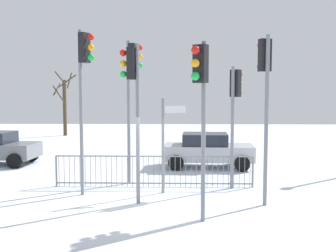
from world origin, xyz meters
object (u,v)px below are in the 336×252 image
traffic_light_mid_right (84,75)px  traffic_light_rear_left (132,80)px  traffic_light_foreground_right (133,87)px  car_silver_mid (208,150)px  traffic_light_rear_right (201,91)px  traffic_light_mid_left (265,82)px  bare_tree_left (64,104)px  traffic_light_foreground_left (235,99)px  direction_sign_post (165,140)px

traffic_light_mid_right → traffic_light_rear_left: bearing=165.9°
traffic_light_foreground_right → car_silver_mid: traffic_light_foreground_right is taller
traffic_light_rear_right → car_silver_mid: 7.73m
traffic_light_mid_left → traffic_light_mid_right: bearing=155.0°
traffic_light_rear_left → traffic_light_mid_right: bearing=-27.0°
traffic_light_mid_left → bare_tree_left: (-11.08, 18.18, -1.07)m
traffic_light_foreground_left → traffic_light_rear_right: size_ratio=0.92×
traffic_light_mid_right → traffic_light_rear_right: size_ratio=1.15×
traffic_light_rear_right → direction_sign_post: size_ratio=1.46×
traffic_light_foreground_right → traffic_light_foreground_left: bearing=-49.0°
traffic_light_rear_left → traffic_light_mid_right: size_ratio=0.98×
traffic_light_rear_right → car_silver_mid: bearing=-63.4°
traffic_light_foreground_right → car_silver_mid: (2.57, 5.60, -2.58)m
traffic_light_mid_left → car_silver_mid: (-1.15, 5.59, -2.74)m
traffic_light_rear_right → traffic_light_rear_left: bearing=-30.2°
traffic_light_foreground_right → direction_sign_post: 2.21m
traffic_light_foreground_right → traffic_light_rear_left: bearing=16.3°
direction_sign_post → car_silver_mid: direction_sign_post is taller
traffic_light_mid_right → traffic_light_foreground_left: (4.77, 1.15, -0.74)m
traffic_light_mid_right → traffic_light_foreground_left: size_ratio=1.26×
traffic_light_mid_right → traffic_light_rear_right: (3.41, -2.51, -0.49)m
traffic_light_mid_left → direction_sign_post: size_ratio=1.58×
traffic_light_rear_left → traffic_light_foreground_left: (3.49, -0.45, -0.66)m
traffic_light_rear_left → car_silver_mid: traffic_light_rear_left is taller
traffic_light_rear_right → traffic_light_mid_left: bearing=-105.7°
car_silver_mid → direction_sign_post: bearing=-107.8°
traffic_light_rear_left → direction_sign_post: bearing=55.2°
traffic_light_mid_left → traffic_light_rear_right: size_ratio=1.08×
traffic_light_mid_right → direction_sign_post: bearing=123.0°
traffic_light_foreground_left → traffic_light_rear_right: bearing=-71.5°
direction_sign_post → traffic_light_foreground_right: bearing=-143.0°
traffic_light_foreground_right → bare_tree_left: bearing=31.3°
traffic_light_mid_right → bare_tree_left: traffic_light_mid_right is taller
traffic_light_foreground_left → traffic_light_mid_left: bearing=-36.0°
traffic_light_foreground_right → direction_sign_post: bearing=-27.1°
bare_tree_left → traffic_light_foreground_left: bearing=-57.0°
traffic_light_rear_left → bare_tree_left: 17.32m
direction_sign_post → car_silver_mid: (1.69, 4.42, -0.93)m
traffic_light_rear_right → traffic_light_foreground_left: bearing=-77.9°
traffic_light_rear_left → traffic_light_mid_left: size_ratio=1.04×
traffic_light_foreground_right → car_silver_mid: size_ratio=1.17×
traffic_light_mid_left → bare_tree_left: size_ratio=0.98×
traffic_light_mid_right → bare_tree_left: 18.35m
traffic_light_mid_left → traffic_light_rear_right: bearing=-154.3°
traffic_light_rear_left → bare_tree_left: size_ratio=1.02×
traffic_light_rear_right → car_silver_mid: size_ratio=1.14×
traffic_light_mid_right → car_silver_mid: (4.15, 4.78, -2.96)m
traffic_light_rear_left → traffic_light_foreground_right: bearing=18.8°
direction_sign_post → car_silver_mid: bearing=52.3°
traffic_light_foreground_left → direction_sign_post: (-2.31, -0.79, -1.28)m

